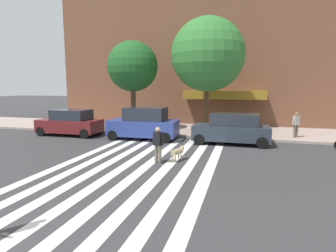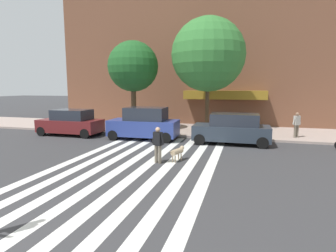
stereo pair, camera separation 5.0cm
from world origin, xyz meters
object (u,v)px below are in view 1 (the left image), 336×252
(parked_car_third_in_line, at_px, (232,129))
(street_tree_middle, at_px, (208,55))
(street_tree_nearest, at_px, (133,67))
(dog_on_leash, at_px, (178,151))
(pedestrian_dog_walker, at_px, (158,143))
(pedestrian_bystander, at_px, (296,123))
(parked_car_near_curb, at_px, (70,123))
(parked_car_behind_first, at_px, (144,124))

(parked_car_third_in_line, xyz_separation_m, street_tree_middle, (-1.89, 2.74, 4.70))
(street_tree_nearest, distance_m, dog_on_leash, 10.02)
(pedestrian_dog_walker, relative_size, pedestrian_bystander, 1.00)
(dog_on_leash, bearing_deg, parked_car_third_in_line, 64.37)
(parked_car_near_curb, height_order, parked_car_third_in_line, parked_car_third_in_line)
(parked_car_third_in_line, relative_size, pedestrian_bystander, 2.74)
(dog_on_leash, bearing_deg, pedestrian_bystander, 48.98)
(parked_car_near_curb, bearing_deg, street_tree_nearest, 35.74)
(parked_car_third_in_line, bearing_deg, parked_car_behind_first, 179.99)
(street_tree_nearest, xyz_separation_m, dog_on_leash, (5.23, -7.30, -4.45))
(dog_on_leash, bearing_deg, parked_car_near_curb, 152.59)
(pedestrian_dog_walker, bearing_deg, parked_car_behind_first, 116.67)
(parked_car_near_curb, bearing_deg, pedestrian_dog_walker, -32.60)
(parked_car_near_curb, relative_size, pedestrian_bystander, 2.70)
(parked_car_behind_first, xyz_separation_m, pedestrian_bystander, (9.56, 2.46, 0.07))
(parked_car_near_curb, distance_m, street_tree_nearest, 6.07)
(parked_car_behind_first, height_order, street_tree_middle, street_tree_middle)
(parked_car_third_in_line, bearing_deg, dog_on_leash, -115.63)
(parked_car_third_in_line, relative_size, street_tree_middle, 0.56)
(parked_car_behind_first, xyz_separation_m, street_tree_middle, (3.72, 2.74, 4.60))
(parked_car_near_curb, relative_size, parked_car_third_in_line, 0.98)
(parked_car_third_in_line, bearing_deg, pedestrian_dog_walker, -119.76)
(pedestrian_dog_walker, bearing_deg, street_tree_middle, 82.18)
(street_tree_middle, relative_size, pedestrian_dog_walker, 4.88)
(pedestrian_dog_walker, distance_m, pedestrian_bystander, 10.36)
(pedestrian_bystander, bearing_deg, dog_on_leash, -131.02)
(street_tree_middle, bearing_deg, parked_car_third_in_line, -55.39)
(parked_car_behind_first, distance_m, dog_on_leash, 5.77)
(parked_car_behind_first, bearing_deg, pedestrian_bystander, 14.43)
(parked_car_near_curb, bearing_deg, pedestrian_bystander, 9.26)
(street_tree_middle, bearing_deg, pedestrian_bystander, -2.76)
(street_tree_middle, bearing_deg, street_tree_nearest, -179.21)
(street_tree_middle, bearing_deg, dog_on_leash, -92.55)
(parked_car_third_in_line, distance_m, dog_on_leash, 5.16)
(parked_car_near_curb, relative_size, street_tree_middle, 0.55)
(pedestrian_dog_walker, relative_size, dog_on_leash, 1.49)
(parked_car_behind_first, xyz_separation_m, pedestrian_dog_walker, (2.63, -5.23, -0.08))
(street_tree_nearest, xyz_separation_m, street_tree_middle, (5.56, 0.08, 0.71))
(street_tree_nearest, relative_size, pedestrian_dog_walker, 4.06)
(parked_car_behind_first, relative_size, pedestrian_bystander, 2.76)
(parked_car_behind_first, bearing_deg, parked_car_third_in_line, -0.01)
(street_tree_middle, height_order, pedestrian_bystander, street_tree_middle)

